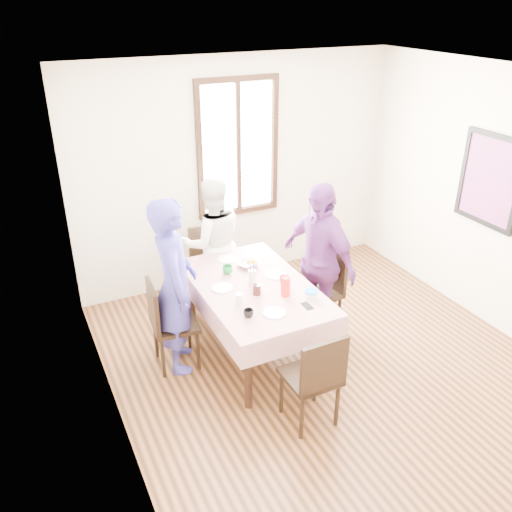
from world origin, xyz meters
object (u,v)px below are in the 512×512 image
object	(u,v)px
dining_table	(254,319)
person_far	(213,243)
chair_left	(175,324)
chair_far	(213,267)
person_right	(318,261)
chair_near	(310,376)
chair_right	(317,293)
person_left	(174,286)

from	to	relation	value
dining_table	person_far	size ratio (longest dim) A/B	1.02
chair_left	chair_far	distance (m)	1.20
chair_left	person_right	xyz separation A→B (m)	(1.51, -0.10, 0.38)
dining_table	chair_near	size ratio (longest dim) A/B	1.72
chair_far	dining_table	bearing A→B (deg)	87.45
chair_right	person_right	xyz separation A→B (m)	(-0.02, 0.00, 0.38)
chair_far	person_right	size ratio (longest dim) A/B	0.54
chair_left	chair_right	world-z (taller)	same
chair_near	person_far	xyz separation A→B (m)	(0.00, 2.13, 0.31)
person_far	person_right	xyz separation A→B (m)	(0.74, -1.01, 0.07)
person_right	person_left	bearing A→B (deg)	-105.50
chair_left	chair_right	xyz separation A→B (m)	(1.53, -0.10, 0.00)
chair_far	person_far	bearing A→B (deg)	87.45
chair_left	person_right	world-z (taller)	person_right
chair_far	person_right	distance (m)	1.32
chair_right	person_left	distance (m)	1.56
chair_left	person_far	bearing A→B (deg)	145.03
chair_left	chair_far	size ratio (longest dim) A/B	1.00
person_far	chair_near	bearing A→B (deg)	96.52
chair_left	chair_near	bearing A→B (deg)	37.04
chair_right	chair_near	world-z (taller)	same
chair_far	person_far	world-z (taller)	person_far
chair_right	person_right	distance (m)	0.38
chair_left	person_far	distance (m)	1.23
dining_table	person_left	size ratio (longest dim) A/B	0.91
person_left	person_far	world-z (taller)	person_left
dining_table	person_right	distance (m)	0.88
chair_near	person_far	world-z (taller)	person_far
chair_near	person_right	size ratio (longest dim) A/B	0.54
chair_near	chair_right	bearing A→B (deg)	55.26
chair_near	dining_table	bearing A→B (deg)	89.43
chair_far	chair_right	bearing A→B (deg)	124.08
dining_table	chair_right	world-z (taller)	chair_right
person_left	dining_table	bearing A→B (deg)	-87.72
dining_table	chair_left	world-z (taller)	chair_left
chair_near	person_right	bearing A→B (deg)	55.97
chair_near	person_left	bearing A→B (deg)	120.73
person_far	person_right	world-z (taller)	person_right
chair_left	chair_far	world-z (taller)	same
chair_right	chair_left	bearing A→B (deg)	79.21
chair_near	person_left	xyz separation A→B (m)	(-0.74, 1.22, 0.41)
dining_table	person_far	xyz separation A→B (m)	(0.00, 1.06, 0.39)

